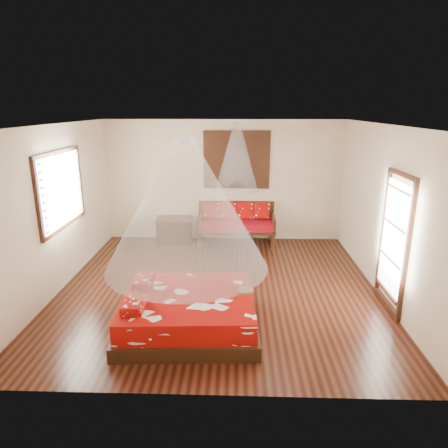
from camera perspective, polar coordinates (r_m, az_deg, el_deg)
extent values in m
cube|color=black|center=(7.16, -0.79, -9.09)|extent=(5.50, 5.50, 0.02)
cube|color=white|center=(6.46, -0.89, 14.09)|extent=(5.50, 5.50, 0.02)
cube|color=beige|center=(7.34, -22.92, 1.93)|extent=(0.02, 5.50, 2.80)
cube|color=beige|center=(7.10, 22.03, 1.57)|extent=(0.02, 5.50, 2.80)
cube|color=beige|center=(9.36, -0.03, 6.16)|extent=(5.50, 0.02, 2.80)
cube|color=beige|center=(4.06, -2.69, -7.96)|extent=(5.50, 0.02, 2.80)
cube|color=black|center=(5.96, -5.03, -13.60)|extent=(2.01, 1.84, 0.20)
cube|color=#960904|center=(5.84, -5.09, -11.47)|extent=(1.90, 1.73, 0.30)
cube|color=#960904|center=(5.51, -12.71, -11.13)|extent=(0.30, 0.51, 0.13)
cube|color=#960904|center=(6.15, -11.40, -8.01)|extent=(0.30, 0.51, 0.13)
cube|color=black|center=(8.93, -3.58, -2.29)|extent=(0.08, 0.08, 0.42)
cube|color=black|center=(8.93, 7.00, -2.39)|extent=(0.08, 0.08, 0.42)
cube|color=black|center=(9.56, -3.21, -1.01)|extent=(0.08, 0.08, 0.42)
cube|color=black|center=(9.56, 6.67, -1.10)|extent=(0.08, 0.08, 0.42)
cube|color=black|center=(9.16, 1.73, -0.67)|extent=(1.77, 0.78, 0.08)
cube|color=maroon|center=(9.12, 1.73, -0.01)|extent=(1.71, 0.72, 0.14)
cube|color=black|center=(9.41, 1.75, 1.65)|extent=(1.77, 0.06, 0.55)
cube|color=black|center=(9.15, -3.55, 0.34)|extent=(0.06, 0.78, 0.30)
cube|color=black|center=(9.15, 7.02, 0.24)|extent=(0.06, 0.78, 0.30)
cube|color=#960904|center=(9.30, -1.88, 1.95)|extent=(0.37, 0.19, 0.39)
cube|color=#960904|center=(9.28, 0.54, 1.93)|extent=(0.37, 0.19, 0.39)
cube|color=#960904|center=(9.28, 2.97, 1.90)|extent=(0.37, 0.19, 0.39)
cube|color=#960904|center=(9.30, 5.38, 1.88)|extent=(0.37, 0.19, 0.39)
cube|color=black|center=(9.45, -7.07, -1.00)|extent=(0.84, 0.63, 0.52)
cube|color=black|center=(9.37, -7.14, 0.66)|extent=(0.88, 0.67, 0.05)
cube|color=black|center=(9.24, 1.82, 9.15)|extent=(1.52, 0.06, 1.32)
cube|color=black|center=(9.23, 1.82, 9.14)|extent=(1.35, 0.04, 1.10)
cube|color=black|center=(7.44, -22.27, 4.56)|extent=(0.08, 1.74, 1.34)
cube|color=white|center=(7.42, -21.99, 4.57)|extent=(0.04, 1.54, 1.10)
cube|color=black|center=(6.64, 23.09, -2.68)|extent=(0.08, 1.02, 2.16)
cube|color=white|center=(6.61, 23.02, -1.86)|extent=(0.03, 0.82, 1.70)
cylinder|color=brown|center=(5.87, 3.11, -9.47)|extent=(0.24, 0.24, 0.03)
cone|color=silver|center=(5.30, -5.50, 2.99)|extent=(2.22, 2.22, 1.80)
cone|color=silver|center=(8.76, 1.82, 9.40)|extent=(0.98, 0.98, 1.50)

